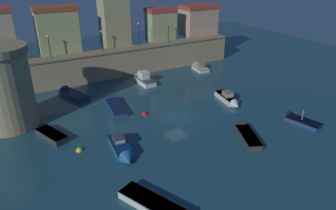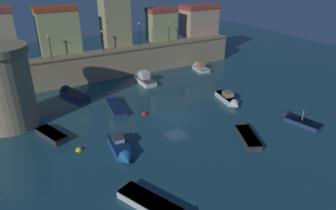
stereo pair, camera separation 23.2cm
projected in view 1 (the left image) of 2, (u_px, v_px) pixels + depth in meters
The scene contains 20 objects.
ground_plane at pixel (176, 117), 37.61m from camera, with size 100.03×100.03×0.00m, color #1E4756.
quay_wall at pixel (121, 62), 50.65m from camera, with size 42.15×2.63×4.52m.
old_town_backdrop at pixel (104, 26), 50.11m from camera, with size 41.53×4.98×8.99m.
fortress_tower at pixel (3, 87), 33.83m from camera, with size 6.61×6.61×9.36m.
quay_lamp_0 at pixel (49, 43), 43.90m from camera, with size 0.32×0.32×3.43m.
quay_lamp_1 at pixel (102, 38), 47.49m from camera, with size 0.32×0.32×3.26m.
quay_lamp_2 at pixel (139, 31), 50.20m from camera, with size 0.32×0.32×3.89m.
quay_lamp_3 at pixel (168, 30), 52.88m from camera, with size 0.32×0.32×3.31m.
moored_boat_0 at pixel (164, 210), 22.99m from camera, with size 4.41×7.24×1.61m.
moored_boat_1 at pixel (114, 104), 40.43m from camera, with size 2.49×6.74×1.58m.
moored_boat_2 at pixel (295, 119), 36.63m from camera, with size 2.74×5.28×2.31m.
moored_boat_3 at pixel (199, 67), 54.30m from camera, with size 2.30×4.44×2.23m.
moored_boat_4 at pixel (245, 133), 33.47m from camera, with size 3.69×5.92×1.42m.
moored_boat_5 at pixel (69, 93), 43.74m from camera, with size 3.81×6.53×1.71m.
moored_boat_6 at pixel (229, 99), 41.34m from camera, with size 2.25×5.39×1.73m.
moored_boat_7 at pixel (143, 79), 48.42m from camera, with size 1.99×5.40×2.37m.
moored_boat_8 at pixel (122, 150), 30.25m from camera, with size 2.15×5.43×1.70m.
moored_boat_10 at pixel (47, 133), 33.47m from camera, with size 3.26×5.56×1.40m.
mooring_buoy_0 at pixel (145, 115), 38.26m from camera, with size 0.73×0.73×0.73m, color red.
mooring_buoy_1 at pixel (79, 151), 30.91m from camera, with size 0.69×0.69×0.69m, color yellow.
Camera 1 is at (-17.49, -28.49, 17.31)m, focal length 32.62 mm.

